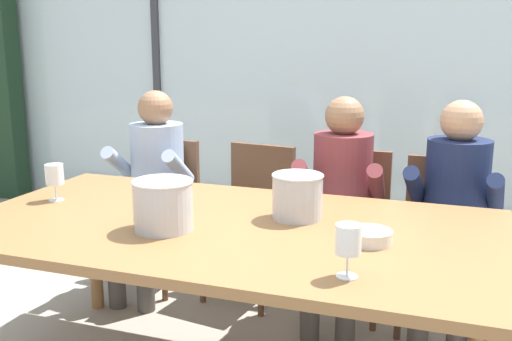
{
  "coord_description": "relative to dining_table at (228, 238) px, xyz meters",
  "views": [
    {
      "loc": [
        0.88,
        -2.13,
        1.49
      ],
      "look_at": [
        0.0,
        0.35,
        0.91
      ],
      "focal_mm": 40.99,
      "sensor_mm": 36.0,
      "label": 1
    }
  ],
  "objects": [
    {
      "name": "chair_center",
      "position": [
        0.32,
        1.03,
        -0.17
      ],
      "size": [
        0.44,
        0.44,
        0.89
      ],
      "rotation": [
        0.0,
        0.0,
        0.01
      ],
      "color": "brown",
      "rests_on": "ground"
    },
    {
      "name": "window_glass_panel",
      "position": [
        0.0,
        2.5,
        0.61
      ],
      "size": [
        7.43,
        0.03,
        2.6
      ],
      "primitive_type": "cube",
      "color": "silver",
      "rests_on": "ground"
    },
    {
      "name": "wine_glass_near_bucket",
      "position": [
        0.57,
        -0.39,
        0.18
      ],
      "size": [
        0.08,
        0.08,
        0.17
      ],
      "color": "silver",
      "rests_on": "dining_table"
    },
    {
      "name": "tasting_bowl",
      "position": [
        0.59,
        -0.05,
        0.09
      ],
      "size": [
        0.17,
        0.17,
        0.05
      ],
      "primitive_type": "cylinder",
      "color": "silver",
      "rests_on": "dining_table"
    },
    {
      "name": "chair_left_of_center",
      "position": [
        -0.25,
        1.02,
        -0.17
      ],
      "size": [
        0.5,
        0.5,
        0.89
      ],
      "rotation": [
        0.0,
        0.0,
        -0.14
      ],
      "color": "brown",
      "rests_on": "ground"
    },
    {
      "name": "person_maroon_top",
      "position": [
        0.29,
        0.87,
        -0.0
      ],
      "size": [
        0.48,
        0.62,
        1.21
      ],
      "rotation": [
        0.0,
        0.0,
        0.06
      ],
      "color": "brown",
      "rests_on": "ground"
    },
    {
      "name": "window_mullion_left",
      "position": [
        -1.67,
        2.48,
        0.61
      ],
      "size": [
        0.06,
        0.06,
        2.6
      ],
      "primitive_type": "cube",
      "color": "#38383D",
      "rests_on": "ground"
    },
    {
      "name": "ground",
      "position": [
        0.0,
        1.0,
        -0.69
      ],
      "size": [
        14.0,
        14.0,
        0.0
      ],
      "primitive_type": "plane",
      "color": "#9E9384"
    },
    {
      "name": "wine_glass_by_left_taster",
      "position": [
        -0.9,
        0.06,
        0.18
      ],
      "size": [
        0.08,
        0.08,
        0.17
      ],
      "color": "silver",
      "rests_on": "dining_table"
    },
    {
      "name": "person_pale_blue_shirt",
      "position": [
        -0.84,
        0.87,
        -0.0
      ],
      "size": [
        0.48,
        0.62,
        1.21
      ],
      "rotation": [
        0.0,
        0.0,
        0.06
      ],
      "color": "#9EB2D1",
      "rests_on": "ground"
    },
    {
      "name": "ice_bucket_secondary",
      "position": [
        0.25,
        0.17,
        0.16
      ],
      "size": [
        0.22,
        0.22,
        0.19
      ],
      "color": "#B7B7BC",
      "rests_on": "dining_table"
    },
    {
      "name": "ice_bucket_primary",
      "position": [
        -0.21,
        -0.16,
        0.17
      ],
      "size": [
        0.24,
        0.24,
        0.2
      ],
      "color": "#B7B7BC",
      "rests_on": "dining_table"
    },
    {
      "name": "person_navy_polo",
      "position": [
        0.87,
        0.87,
        -0.0
      ],
      "size": [
        0.49,
        0.63,
        1.21
      ],
      "rotation": [
        0.0,
        0.0,
        -0.09
      ],
      "color": "#192347",
      "rests_on": "ground"
    },
    {
      "name": "hillside_vineyard",
      "position": [
        0.0,
        6.13,
        0.25
      ],
      "size": [
        13.43,
        2.4,
        1.89
      ],
      "primitive_type": "cube",
      "color": "#386633",
      "rests_on": "ground"
    },
    {
      "name": "chair_right_of_center",
      "position": [
        0.83,
        0.98,
        -0.17
      ],
      "size": [
        0.45,
        0.45,
        0.89
      ],
      "rotation": [
        0.0,
        0.0,
        0.02
      ],
      "color": "brown",
      "rests_on": "ground"
    },
    {
      "name": "dining_table",
      "position": [
        0.0,
        0.0,
        0.0
      ],
      "size": [
        2.23,
        1.19,
        0.76
      ],
      "color": "olive",
      "rests_on": "ground"
    },
    {
      "name": "chair_near_curtain",
      "position": [
        -0.86,
        1.0,
        -0.17
      ],
      "size": [
        0.47,
        0.47,
        0.89
      ],
      "rotation": [
        0.0,
        0.0,
        -0.08
      ],
      "color": "brown",
      "rests_on": "ground"
    }
  ]
}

